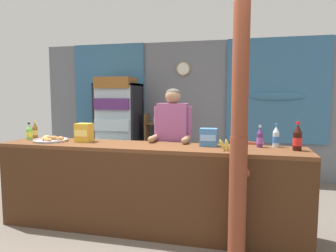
{
  "coord_description": "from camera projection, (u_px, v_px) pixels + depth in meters",
  "views": [
    {
      "loc": [
        1.05,
        -2.74,
        1.54
      ],
      "look_at": [
        0.15,
        1.02,
        1.14
      ],
      "focal_mm": 32.51,
      "sensor_mm": 36.0,
      "label": 1
    }
  ],
  "objects": [
    {
      "name": "bottle_shelf_rack",
      "position": [
        158.0,
        145.0,
        5.64
      ],
      "size": [
        0.48,
        0.28,
        1.19
      ],
      "color": "brown",
      "rests_on": "ground"
    },
    {
      "name": "soda_bottle_iced_tea",
      "position": [
        35.0,
        131.0,
        3.96
      ],
      "size": [
        0.06,
        0.06,
        0.23
      ],
      "color": "brown",
      "rests_on": "stall_counter"
    },
    {
      "name": "ground_plane",
      "position": [
        160.0,
        207.0,
        4.19
      ],
      "size": [
        7.71,
        7.71,
        0.0
      ],
      "primitive_type": "plane",
      "color": "#665B51"
    },
    {
      "name": "soda_bottle_lime_soda",
      "position": [
        29.0,
        132.0,
        3.81
      ],
      "size": [
        0.07,
        0.07,
        0.22
      ],
      "color": "#75C64C",
      "rests_on": "stall_counter"
    },
    {
      "name": "back_wall_curtained",
      "position": [
        186.0,
        107.0,
        5.8
      ],
      "size": [
        5.74,
        0.22,
        2.53
      ],
      "color": "slate",
      "rests_on": "ground"
    },
    {
      "name": "drink_fridge",
      "position": [
        118.0,
        123.0,
        5.61
      ],
      "size": [
        0.77,
        0.65,
        1.85
      ],
      "color": "black",
      "rests_on": "ground"
    },
    {
      "name": "soda_bottle_grape_soda",
      "position": [
        260.0,
        138.0,
        3.26
      ],
      "size": [
        0.06,
        0.06,
        0.24
      ],
      "color": "#56286B",
      "rests_on": "stall_counter"
    },
    {
      "name": "stall_counter",
      "position": [
        145.0,
        181.0,
        3.32
      ],
      "size": [
        3.43,
        0.58,
        0.98
      ],
      "color": "brown",
      "rests_on": "ground"
    },
    {
      "name": "snack_box_biscuit",
      "position": [
        209.0,
        137.0,
        3.33
      ],
      "size": [
        0.19,
        0.13,
        0.2
      ],
      "color": "#3D75B7",
      "rests_on": "stall_counter"
    },
    {
      "name": "shopkeeper",
      "position": [
        173.0,
        137.0,
        3.77
      ],
      "size": [
        0.48,
        0.42,
        1.62
      ],
      "color": "#28282D",
      "rests_on": "ground"
    },
    {
      "name": "pastry_tray",
      "position": [
        51.0,
        140.0,
        3.67
      ],
      "size": [
        0.4,
        0.4,
        0.06
      ],
      "color": "#BCBCC1",
      "rests_on": "stall_counter"
    },
    {
      "name": "soda_bottle_cola",
      "position": [
        298.0,
        138.0,
        3.06
      ],
      "size": [
        0.09,
        0.09,
        0.29
      ],
      "color": "black",
      "rests_on": "stall_counter"
    },
    {
      "name": "plastic_lawn_chair",
      "position": [
        251.0,
        165.0,
        4.57
      ],
      "size": [
        0.56,
        0.56,
        0.86
      ],
      "color": "#E5563D",
      "rests_on": "ground"
    },
    {
      "name": "banana_bunch",
      "position": [
        231.0,
        145.0,
        3.03
      ],
      "size": [
        0.27,
        0.07,
        0.16
      ],
      "color": "#CCC14C",
      "rests_on": "stall_counter"
    },
    {
      "name": "snack_box_choco_powder",
      "position": [
        84.0,
        133.0,
        3.65
      ],
      "size": [
        0.18,
        0.16,
        0.22
      ],
      "color": "gold",
      "rests_on": "stall_counter"
    },
    {
      "name": "timber_post",
      "position": [
        239.0,
        142.0,
        2.72
      ],
      "size": [
        0.18,
        0.16,
        2.33
      ],
      "color": "brown",
      "rests_on": "ground"
    },
    {
      "name": "soda_bottle_water",
      "position": [
        276.0,
        137.0,
        3.28
      ],
      "size": [
        0.07,
        0.07,
        0.25
      ],
      "color": "silver",
      "rests_on": "stall_counter"
    }
  ]
}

